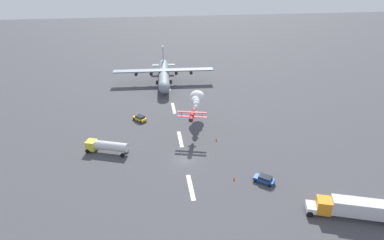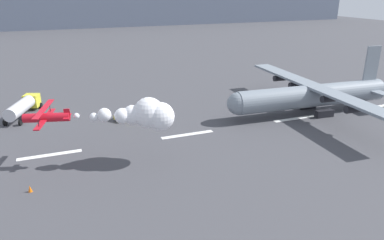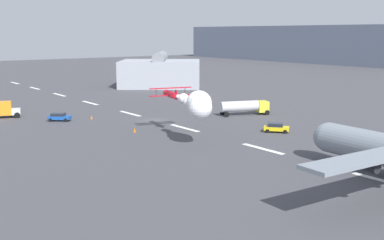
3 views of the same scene
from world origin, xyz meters
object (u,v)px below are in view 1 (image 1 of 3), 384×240
object	(u,v)px
stunt_biplane_red	(197,99)
airport_staff_sedan	(140,118)
traffic_cone_near	(234,178)
cargo_transport_plane	(164,75)
semi_truck_orange	(357,208)
followme_car_yellow	(264,179)
fuel_tanker_truck	(106,146)
traffic_cone_far	(216,139)

from	to	relation	value
stunt_biplane_red	airport_staff_sedan	size ratio (longest dim) A/B	4.17
traffic_cone_near	cargo_transport_plane	bearing A→B (deg)	10.10
semi_truck_orange	followme_car_yellow	xyz separation A→B (m)	(11.70, 12.21, -1.33)
cargo_transport_plane	fuel_tanker_truck	bearing A→B (deg)	160.29
fuel_tanker_truck	traffic_cone_far	distance (m)	26.63
stunt_biplane_red	traffic_cone_near	bearing A→B (deg)	-173.69
semi_truck_orange	fuel_tanker_truck	distance (m)	52.68
cargo_transport_plane	traffic_cone_near	distance (m)	60.52
semi_truck_orange	fuel_tanker_truck	bearing A→B (deg)	58.29
followme_car_yellow	cargo_transport_plane	bearing A→B (deg)	15.00
followme_car_yellow	airport_staff_sedan	bearing A→B (deg)	38.31
airport_staff_sedan	traffic_cone_near	distance (m)	35.74
followme_car_yellow	airport_staff_sedan	xyz separation A→B (m)	(31.77, 25.10, -0.00)
airport_staff_sedan	traffic_cone_far	bearing A→B (deg)	-126.55
cargo_transport_plane	fuel_tanker_truck	distance (m)	48.06
followme_car_yellow	traffic_cone_far	bearing A→B (deg)	18.96
cargo_transport_plane	airport_staff_sedan	xyz separation A→B (m)	(-29.43, 8.70, -2.48)
fuel_tanker_truck	followme_car_yellow	size ratio (longest dim) A/B	2.37
airport_staff_sedan	traffic_cone_far	world-z (taller)	airport_staff_sedan
stunt_biplane_red	followme_car_yellow	xyz separation A→B (m)	(-30.72, -9.01, -5.30)
airport_staff_sedan	traffic_cone_far	xyz separation A→B (m)	(-14.11, -19.04, -0.44)
fuel_tanker_truck	cargo_transport_plane	bearing A→B (deg)	-19.71
fuel_tanker_truck	traffic_cone_far	xyz separation A→B (m)	(1.67, -26.54, -1.38)
stunt_biplane_red	semi_truck_orange	distance (m)	47.60
semi_truck_orange	traffic_cone_near	world-z (taller)	semi_truck_orange
cargo_transport_plane	semi_truck_orange	world-z (taller)	cargo_transport_plane
cargo_transport_plane	airport_staff_sedan	world-z (taller)	cargo_transport_plane
semi_truck_orange	traffic_cone_far	size ratio (longest dim) A/B	20.60
traffic_cone_near	traffic_cone_far	distance (m)	15.97
airport_staff_sedan	traffic_cone_near	world-z (taller)	airport_staff_sedan
fuel_tanker_truck	stunt_biplane_red	bearing A→B (deg)	-58.01
cargo_transport_plane	fuel_tanker_truck	xyz separation A→B (m)	(-45.22, 16.20, -1.54)
followme_car_yellow	traffic_cone_far	xyz separation A→B (m)	(17.66, 6.07, -0.44)
stunt_biplane_red	fuel_tanker_truck	size ratio (longest dim) A/B	1.74
stunt_biplane_red	semi_truck_orange	world-z (taller)	stunt_biplane_red
traffic_cone_near	followme_car_yellow	bearing A→B (deg)	-106.24
traffic_cone_far	semi_truck_orange	bearing A→B (deg)	-148.09
semi_truck_orange	followme_car_yellow	distance (m)	16.96
stunt_biplane_red	traffic_cone_far	xyz separation A→B (m)	(-13.06, -2.94, -5.74)
stunt_biplane_red	traffic_cone_far	distance (m)	14.57
airport_staff_sedan	cargo_transport_plane	bearing A→B (deg)	-16.47
fuel_tanker_truck	semi_truck_orange	bearing A→B (deg)	-121.71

